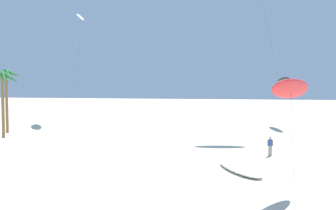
# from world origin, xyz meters

# --- Properties ---
(palm_tree_1) EXTENTS (3.91, 4.16, 7.90)m
(palm_tree_1) POSITION_xyz_m (-24.24, 32.79, 6.57)
(palm_tree_1) COLOR olive
(palm_tree_1) RESTS_ON ground
(palm_tree_2) EXTENTS (3.41, 3.32, 8.28)m
(palm_tree_2) POSITION_xyz_m (-26.57, 37.02, 6.82)
(palm_tree_2) COLOR olive
(palm_tree_2) RESTS_ON ground
(flying_kite_1) EXTENTS (3.42, 13.37, 7.67)m
(flying_kite_1) POSITION_xyz_m (9.41, 49.98, 6.58)
(flying_kite_1) COLOR black
(flying_kite_1) RESTS_ON ground
(flying_kite_3) EXTENTS (3.29, 5.95, 6.85)m
(flying_kite_3) POSITION_xyz_m (5.59, 15.11, 6.05)
(flying_kite_3) COLOR red
(flying_kite_3) RESTS_ON ground
(flying_kite_4) EXTENTS (4.98, 10.81, 18.90)m
(flying_kite_4) POSITION_xyz_m (-22.82, 51.72, 17.36)
(flying_kite_4) COLOR white
(flying_kite_4) RESTS_ON ground
(grounded_kite_1) EXTENTS (4.12, 5.86, 0.38)m
(grounded_kite_1) POSITION_xyz_m (2.93, 20.81, 0.19)
(grounded_kite_1) COLOR white
(grounded_kite_1) RESTS_ON ground
(person_near_right) EXTENTS (0.51, 0.21, 1.73)m
(person_near_right) POSITION_xyz_m (5.58, 27.05, 0.95)
(person_near_right) COLOR slate
(person_near_right) RESTS_ON ground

